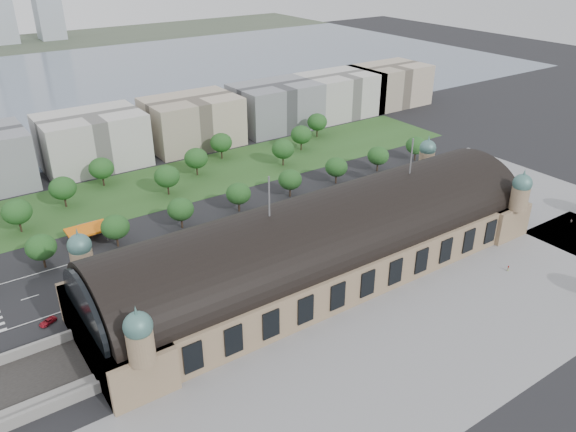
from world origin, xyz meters
TOP-DOWN VIEW (x-y plane):
  - ground at (0.00, 0.00)m, footprint 900.00×900.00m
  - station at (0.00, 0.00)m, footprint 150.00×48.40m
  - plaza_south at (10.00, -44.00)m, footprint 190.00×48.00m
  - plaza_east at (103.00, 0.00)m, footprint 56.00×100.00m
  - road_slab at (-20.00, 38.00)m, footprint 260.00×26.00m
  - grass_belt at (-15.00, 93.00)m, footprint 300.00×45.00m
  - petrol_station at (-53.91, 65.28)m, footprint 14.00×13.00m
  - lake at (0.00, 298.00)m, footprint 700.00×320.00m
  - far_shore at (0.00, 498.00)m, footprint 700.00×120.00m
  - far_tower_right at (45.00, 508.00)m, footprint 24.00×24.00m
  - office_3 at (-30.00, 133.00)m, footprint 45.00×32.00m
  - office_4 at (20.00, 133.00)m, footprint 45.00×32.00m
  - office_5 at (70.00, 133.00)m, footprint 45.00×32.00m
  - office_6 at (115.00, 133.00)m, footprint 45.00×32.00m
  - office_7 at (155.00, 133.00)m, footprint 45.00×32.00m
  - tree_row_2 at (-72.00, 53.00)m, footprint 9.60×9.60m
  - tree_row_3 at (-48.00, 53.00)m, footprint 9.60×9.60m
  - tree_row_4 at (-24.00, 53.00)m, footprint 9.60×9.60m
  - tree_row_5 at (0.00, 53.00)m, footprint 9.60×9.60m
  - tree_row_6 at (24.00, 53.00)m, footprint 9.60×9.60m
  - tree_row_7 at (48.00, 53.00)m, footprint 9.60×9.60m
  - tree_row_8 at (72.00, 53.00)m, footprint 9.60×9.60m
  - tree_row_9 at (96.00, 53.00)m, footprint 9.60×9.60m
  - tree_belt_3 at (-73.00, 83.00)m, footprint 10.40×10.40m
  - tree_belt_4 at (-54.00, 95.00)m, footprint 10.40×10.40m
  - tree_belt_5 at (-35.00, 107.00)m, footprint 10.40×10.40m
  - tree_belt_6 at (-16.00, 83.00)m, footprint 10.40×10.40m
  - tree_belt_7 at (3.00, 95.00)m, footprint 10.40×10.40m
  - tree_belt_8 at (22.00, 107.00)m, footprint 10.40×10.40m
  - tree_belt_9 at (41.00, 83.00)m, footprint 10.40×10.40m
  - tree_belt_10 at (60.00, 95.00)m, footprint 10.40×10.40m
  - tree_belt_11 at (79.00, 107.00)m, footprint 10.40×10.40m
  - traffic_car_2 at (-56.39, 38.73)m, footprint 4.77×2.42m
  - traffic_car_3 at (-32.10, 47.22)m, footprint 5.15×2.30m
  - traffic_car_4 at (-7.60, 35.99)m, footprint 4.50×2.21m
  - traffic_car_5 at (41.71, 47.52)m, footprint 4.39×2.02m
  - traffic_car_6 at (89.67, 27.48)m, footprint 4.82×2.70m
  - parked_car_0 at (-68.29, 21.00)m, footprint 4.46×2.84m
  - parked_car_1 at (-78.75, 22.12)m, footprint 5.45×4.29m
  - parked_car_2 at (-41.31, 21.00)m, footprint 5.08×3.87m
  - parked_car_3 at (-45.10, 21.76)m, footprint 5.01×4.06m
  - parked_car_4 at (-43.03, 23.23)m, footprint 4.12×2.91m
  - parked_car_5 at (-35.17, 25.00)m, footprint 5.14×4.27m
  - parked_car_6 at (-18.00, 25.00)m, footprint 4.86×4.30m
  - bus_west at (-10.56, 29.63)m, footprint 13.62×3.26m
  - bus_mid at (19.04, 32.00)m, footprint 12.88×4.08m
  - bus_east at (19.58, 27.00)m, footprint 13.80×4.06m
  - pedestrian_0 at (48.50, -33.08)m, footprint 1.04×0.79m
  - pedestrian_2 at (96.41, -25.67)m, footprint 0.84×0.94m

SIDE VIEW (x-z plane):
  - ground at x=0.00m, z-range 0.00..0.00m
  - plaza_south at x=10.00m, z-range -0.06..0.06m
  - plaza_east at x=103.00m, z-range -0.06..0.06m
  - road_slab at x=-20.00m, z-range -0.05..0.05m
  - grass_belt at x=-15.00m, z-range -0.05..0.05m
  - lake at x=0.00m, z-range -0.04..0.04m
  - far_shore at x=0.00m, z-range -0.07..0.07m
  - traffic_car_6 at x=89.67m, z-range 0.00..1.27m
  - parked_car_4 at x=-43.03m, z-range 0.00..1.29m
  - traffic_car_2 at x=-56.39m, z-range 0.00..1.29m
  - parked_car_5 at x=-35.17m, z-range 0.00..1.31m
  - parked_car_6 at x=-18.00m, z-range 0.00..1.35m
  - parked_car_2 at x=-41.31m, z-range 0.00..1.37m
  - parked_car_1 at x=-78.75m, z-range 0.00..1.38m
  - parked_car_0 at x=-68.29m, z-range 0.00..1.39m
  - traffic_car_5 at x=41.71m, z-range 0.00..1.40m
  - traffic_car_3 at x=-32.10m, z-range 0.00..1.47m
  - traffic_car_4 at x=-7.60m, z-range 0.00..1.48m
  - parked_car_3 at x=-45.10m, z-range 0.00..1.60m
  - pedestrian_2 at x=96.41m, z-range 0.00..1.68m
  - pedestrian_0 at x=48.50m, z-range 0.00..1.87m
  - bus_mid at x=19.04m, z-range 0.00..3.53m
  - bus_west at x=-10.56m, z-range 0.00..3.79m
  - bus_east at x=19.58m, z-range 0.00..3.79m
  - petrol_station at x=-53.91m, z-range 0.42..5.47m
  - tree_row_2 at x=-72.00m, z-range 1.67..13.19m
  - tree_row_3 at x=-48.00m, z-range 1.67..13.19m
  - tree_row_4 at x=-24.00m, z-range 1.67..13.19m
  - tree_row_5 at x=0.00m, z-range 1.67..13.19m
  - tree_row_6 at x=24.00m, z-range 1.67..13.19m
  - tree_row_7 at x=48.00m, z-range 1.67..13.19m
  - tree_row_8 at x=72.00m, z-range 1.67..13.19m
  - tree_row_9 at x=96.00m, z-range 1.67..13.19m
  - tree_belt_3 at x=-73.00m, z-range 1.81..14.29m
  - tree_belt_4 at x=-54.00m, z-range 1.81..14.29m
  - tree_belt_5 at x=-35.00m, z-range 1.81..14.29m
  - tree_belt_6 at x=-16.00m, z-range 1.81..14.29m
  - tree_belt_7 at x=3.00m, z-range 1.81..14.29m
  - tree_belt_8 at x=22.00m, z-range 1.81..14.29m
  - tree_belt_9 at x=41.00m, z-range 1.81..14.29m
  - tree_belt_10 at x=60.00m, z-range 1.81..14.29m
  - tree_belt_11 at x=79.00m, z-range 1.81..14.29m
  - station at x=0.00m, z-range -11.87..32.43m
  - office_3 at x=-30.00m, z-range 0.00..24.00m
  - office_4 at x=20.00m, z-range 0.00..24.00m
  - office_5 at x=70.00m, z-range 0.00..24.00m
  - office_6 at x=115.00m, z-range 0.00..24.00m
  - office_7 at x=155.00m, z-range 0.00..24.00m
  - far_tower_right at x=45.00m, z-range 0.00..75.00m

